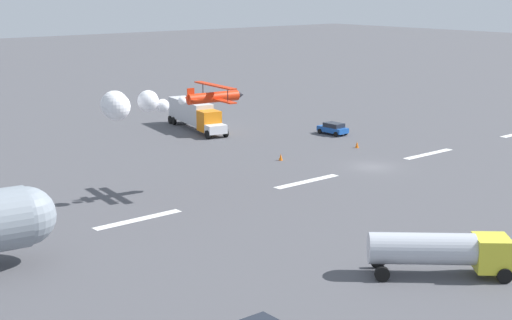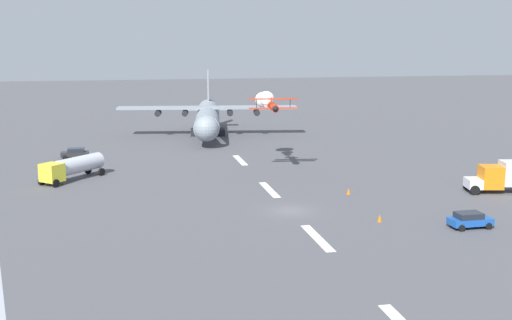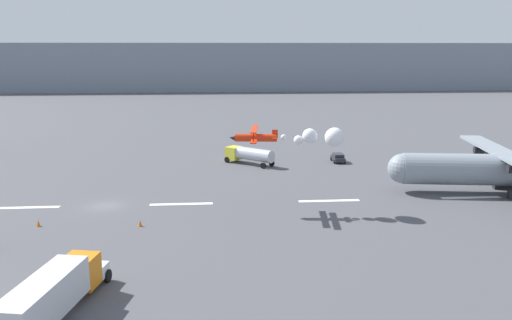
% 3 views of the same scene
% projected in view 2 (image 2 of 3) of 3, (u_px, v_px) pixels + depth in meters
% --- Properties ---
extents(ground_plane, '(440.00, 440.00, 0.00)m').
position_uv_depth(ground_plane, '(290.00, 211.00, 67.05)').
color(ground_plane, '#4C4C51').
rests_on(ground_plane, ground).
extents(runway_stripe_3, '(8.00, 0.90, 0.01)m').
position_uv_depth(runway_stripe_3, '(317.00, 238.00, 57.86)').
color(runway_stripe_3, white).
rests_on(runway_stripe_3, ground).
extents(runway_stripe_4, '(8.00, 0.90, 0.01)m').
position_uv_depth(runway_stripe_4, '(269.00, 190.00, 76.24)').
color(runway_stripe_4, white).
rests_on(runway_stripe_4, ground).
extents(runway_stripe_5, '(8.00, 0.90, 0.01)m').
position_uv_depth(runway_stripe_5, '(240.00, 160.00, 94.61)').
color(runway_stripe_5, white).
rests_on(runway_stripe_5, ground).
extents(runway_stripe_6, '(8.00, 0.90, 0.01)m').
position_uv_depth(runway_stripe_6, '(220.00, 140.00, 112.99)').
color(runway_stripe_6, white).
rests_on(runway_stripe_6, ground).
extents(cargo_transport_plane, '(29.92, 32.79, 11.47)m').
position_uv_depth(cargo_transport_plane, '(208.00, 118.00, 116.12)').
color(cargo_transport_plane, gray).
rests_on(cargo_transport_plane, ground).
extents(stunt_biplane_red, '(13.84, 6.39, 2.42)m').
position_uv_depth(stunt_biplane_red, '(266.00, 101.00, 91.13)').
color(stunt_biplane_red, red).
extents(fuel_tanker_truck, '(8.38, 7.94, 2.90)m').
position_uv_depth(fuel_tanker_truck, '(72.00, 167.00, 81.02)').
color(fuel_tanker_truck, yellow).
rests_on(fuel_tanker_truck, ground).
extents(followme_car_yellow, '(2.08, 4.06, 1.52)m').
position_uv_depth(followme_car_yellow, '(470.00, 220.00, 60.81)').
color(followme_car_yellow, '#194CA5').
rests_on(followme_car_yellow, ground).
extents(airport_staff_sedan, '(2.07, 4.03, 1.52)m').
position_uv_depth(airport_staff_sedan, '(75.00, 153.00, 96.05)').
color(airport_staff_sedan, '#262628').
rests_on(airport_staff_sedan, ground).
extents(traffic_cone_near, '(0.44, 0.44, 0.75)m').
position_uv_depth(traffic_cone_near, '(380.00, 218.00, 62.90)').
color(traffic_cone_near, orange).
rests_on(traffic_cone_near, ground).
extents(traffic_cone_far, '(0.44, 0.44, 0.75)m').
position_uv_depth(traffic_cone_far, '(349.00, 191.00, 73.96)').
color(traffic_cone_far, orange).
rests_on(traffic_cone_far, ground).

